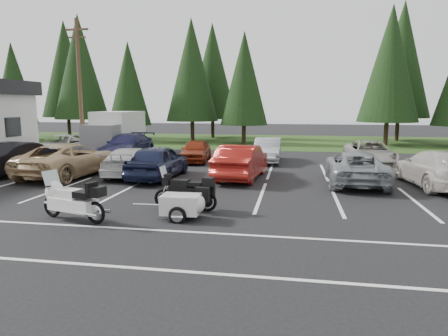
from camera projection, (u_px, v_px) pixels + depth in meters
ground at (169, 199)px, 14.28m from camera, size 120.00×120.00×0.00m
grass_strip at (247, 141)px, 37.64m from camera, size 80.00×16.00×0.01m
lake_water at (292, 125)px, 67.13m from camera, size 70.00×50.00×0.02m
utility_pole at (80, 85)px, 26.93m from camera, size 1.60×0.26×9.00m
box_truck at (113, 133)px, 27.58m from camera, size 2.40×5.60×2.90m
stall_markings at (184, 188)px, 16.23m from camera, size 32.00×16.00×0.01m
conifer_1 at (13, 83)px, 37.81m from camera, size 3.96×3.96×9.22m
conifer_2 at (80, 67)px, 38.11m from camera, size 5.10×5.10×11.89m
conifer_3 at (129, 84)px, 36.07m from camera, size 3.87×3.87×9.02m
conifer_4 at (192, 70)px, 36.40m from camera, size 4.80×4.80×11.17m
conifer_5 at (244, 78)px, 34.43m from camera, size 4.14×4.14×9.63m
conifer_6 at (390, 64)px, 32.71m from camera, size 4.93×4.93×11.48m
conifer_back_a at (66, 69)px, 42.84m from camera, size 5.28×5.28×12.30m
conifer_back_b at (212, 71)px, 40.67m from camera, size 4.97×4.97×11.58m
conifer_back_c at (402, 60)px, 36.82m from camera, size 5.50×5.50×12.81m
car_near_1 at (23, 157)px, 19.78m from camera, size 2.09×4.91×1.57m
car_near_2 at (70, 160)px, 18.91m from camera, size 3.08×5.88×1.58m
car_near_3 at (132, 161)px, 19.14m from camera, size 2.25×4.76×1.34m
car_near_4 at (158, 162)px, 18.31m from camera, size 1.89×4.61×1.56m
car_near_5 at (242, 161)px, 18.29m from camera, size 2.10×4.90×1.57m
car_near_6 at (356, 167)px, 17.05m from camera, size 2.45×5.12×1.41m
car_near_7 at (437, 169)px, 16.38m from camera, size 2.66×5.45×1.53m
car_far_0 at (63, 146)px, 25.53m from camera, size 2.64×5.42×1.48m
car_far_1 at (127, 146)px, 25.16m from camera, size 2.20×5.36×1.55m
car_far_2 at (196, 151)px, 23.76m from camera, size 1.89×4.00×1.32m
car_far_3 at (268, 150)px, 23.64m from camera, size 1.50×4.29×1.41m
car_far_4 at (370, 153)px, 22.19m from camera, size 2.44×5.04×1.38m
touring_motorcycle at (72, 196)px, 11.56m from camera, size 2.73×1.48×1.45m
cargo_trailer at (181, 207)px, 11.75m from camera, size 1.65×0.96×0.75m
adventure_motorcycle at (185, 188)px, 12.72m from camera, size 2.42×1.04×1.43m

